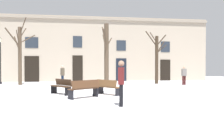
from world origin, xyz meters
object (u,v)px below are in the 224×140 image
(tree_near_facade, at_px, (106,53))
(tree_center, at_px, (157,57))
(bench_by_litter_bin, at_px, (84,89))
(streetlamp, at_px, (0,56))
(tree_foreground, at_px, (20,53))
(bench_near_lamp, at_px, (108,87))
(person_by_shop_door, at_px, (121,81))
(person_near_bench, at_px, (184,75))
(bench_facing_shops, at_px, (61,86))
(person_crossing_plaza, at_px, (62,74))

(tree_near_facade, height_order, tree_center, tree_near_facade)
(tree_near_facade, height_order, bench_by_litter_bin, tree_near_facade)
(tree_near_facade, xyz_separation_m, streetlamp, (-9.09, 2.00, -0.23))
(tree_foreground, bearing_deg, bench_by_litter_bin, -59.68)
(streetlamp, bearing_deg, tree_foreground, -34.35)
(bench_by_litter_bin, bearing_deg, bench_near_lamp, -175.22)
(person_by_shop_door, height_order, person_near_bench, person_by_shop_door)
(tree_foreground, xyz_separation_m, person_by_shop_door, (6.47, -11.24, -1.63))
(tree_foreground, xyz_separation_m, streetlamp, (-1.93, 1.32, -0.17))
(tree_center, distance_m, person_by_shop_door, 12.12)
(tree_center, distance_m, bench_near_lamp, 9.11)
(bench_facing_shops, bearing_deg, person_crossing_plaza, 145.90)
(bench_near_lamp, bearing_deg, tree_center, -74.10)
(tree_near_facade, distance_m, tree_foreground, 7.19)
(tree_foreground, relative_size, person_by_shop_door, 3.03)
(tree_near_facade, distance_m, bench_facing_shops, 7.46)
(streetlamp, distance_m, bench_by_litter_bin, 12.40)
(streetlamp, height_order, person_crossing_plaza, streetlamp)
(tree_near_facade, height_order, person_near_bench, tree_near_facade)
(bench_by_litter_bin, height_order, person_crossing_plaza, person_crossing_plaza)
(streetlamp, bearing_deg, tree_center, -7.13)
(person_by_shop_door, bearing_deg, tree_near_facade, 10.70)
(tree_near_facade, height_order, tree_foreground, tree_foreground)
(bench_near_lamp, xyz_separation_m, person_near_bench, (7.10, 5.66, 0.44))
(tree_foreground, bearing_deg, streetlamp, 145.65)
(tree_near_facade, distance_m, person_crossing_plaza, 4.07)
(tree_center, height_order, person_by_shop_door, tree_center)
(tree_near_facade, bearing_deg, tree_foreground, 174.53)
(tree_foreground, xyz_separation_m, bench_near_lamp, (6.44, -7.57, -2.23))
(bench_facing_shops, bearing_deg, tree_foreground, 171.76)
(bench_facing_shops, xyz_separation_m, person_by_shop_door, (2.61, -4.26, 0.57))
(tree_foreground, distance_m, person_crossing_plaza, 3.97)
(streetlamp, xyz_separation_m, person_by_shop_door, (8.40, -12.56, -1.46))
(tree_center, bearing_deg, bench_near_lamp, -126.23)
(bench_facing_shops, height_order, person_crossing_plaza, person_crossing_plaza)
(tree_near_facade, height_order, person_crossing_plaza, tree_near_facade)
(bench_near_lamp, xyz_separation_m, person_by_shop_door, (0.03, -3.67, 0.59))
(tree_near_facade, distance_m, person_near_bench, 6.75)
(bench_near_lamp, bearing_deg, streetlamp, 5.38)
(tree_center, xyz_separation_m, bench_by_litter_bin, (-6.61, -8.32, -1.85))
(tree_center, relative_size, person_near_bench, 3.04)
(streetlamp, distance_m, person_near_bench, 15.88)
(tree_center, xyz_separation_m, streetlamp, (-13.63, 1.70, 0.16))
(tree_near_facade, relative_size, tree_center, 1.08)
(person_crossing_plaza, bearing_deg, person_by_shop_door, -9.10)
(person_near_bench, bearing_deg, tree_center, 131.50)
(tree_near_facade, bearing_deg, person_crossing_plaza, 178.59)
(bench_facing_shops, distance_m, person_near_bench, 10.93)
(bench_by_litter_bin, height_order, bench_facing_shops, bench_by_litter_bin)
(person_crossing_plaza, bearing_deg, tree_foreground, -124.24)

